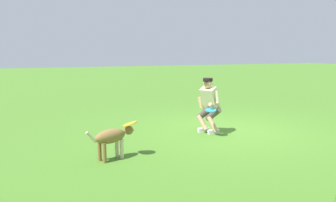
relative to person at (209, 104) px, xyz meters
The scene contains 5 objects.
ground_plane 0.87m from the person, behind, with size 60.00×60.00×0.00m, color #477926.
person is the anchor object (origin of this frame).
dog 2.71m from the person, 24.98° to the left, with size 0.96×0.51×0.59m.
frisbee_flying 2.38m from the person, 27.13° to the left, with size 0.27×0.27×0.02m, color yellow.
frisbee_held 0.40m from the person, 70.63° to the left, with size 0.24×0.24×0.02m, color #2296EA.
Camera 1 is at (3.96, 7.00, 1.96)m, focal length 36.28 mm.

